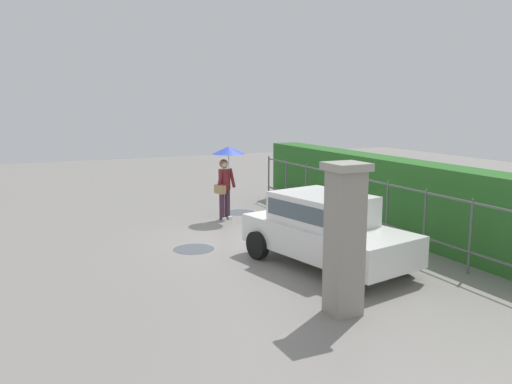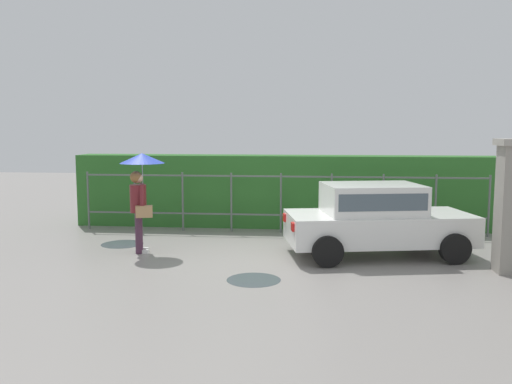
% 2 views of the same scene
% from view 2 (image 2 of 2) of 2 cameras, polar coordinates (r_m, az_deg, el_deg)
% --- Properties ---
extents(ground_plane, '(40.00, 40.00, 0.00)m').
position_cam_2_polar(ground_plane, '(10.89, -0.19, -7.05)').
color(ground_plane, gray).
extents(car, '(3.96, 2.43, 1.48)m').
position_cam_2_polar(car, '(11.24, 12.62, -2.60)').
color(car, white).
rests_on(car, ground).
extents(pedestrian, '(0.93, 0.93, 2.09)m').
position_cam_2_polar(pedestrian, '(11.45, -12.17, 1.24)').
color(pedestrian, '#47283D').
rests_on(pedestrian, ground).
extents(gate_pillar, '(0.60, 0.60, 2.42)m').
position_cam_2_polar(gate_pillar, '(10.64, 25.58, -1.24)').
color(gate_pillar, gray).
rests_on(gate_pillar, ground).
extents(fence_section, '(10.07, 0.05, 1.50)m').
position_cam_2_polar(fence_section, '(13.40, 2.66, -0.86)').
color(fence_section, '#59605B').
rests_on(fence_section, ground).
extents(hedge_row, '(11.02, 0.90, 1.90)m').
position_cam_2_polar(hedge_row, '(14.25, 2.87, 0.09)').
color(hedge_row, '#2D6B28').
rests_on(hedge_row, ground).
extents(puddle_near, '(0.94, 0.94, 0.00)m').
position_cam_2_polar(puddle_near, '(9.37, -0.24, -9.32)').
color(puddle_near, '#4C545B').
rests_on(puddle_near, ground).
extents(puddle_far, '(0.95, 0.95, 0.00)m').
position_cam_2_polar(puddle_far, '(12.56, -14.03, -5.39)').
color(puddle_far, '#4C545B').
rests_on(puddle_far, ground).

